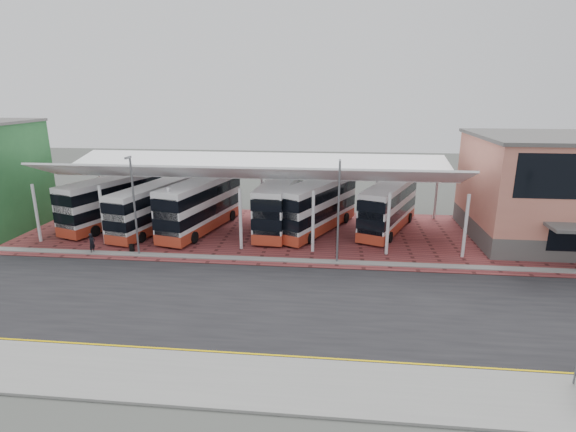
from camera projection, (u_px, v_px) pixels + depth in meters
The scene contains 18 objects.
ground at pixel (306, 298), 29.05m from camera, with size 140.00×140.00×0.00m, color #3F423D.
road at pixel (305, 305), 28.09m from camera, with size 120.00×14.00×0.02m, color black.
forecourt at pixel (337, 235), 41.27m from camera, with size 72.00×16.00×0.06m, color brown.
sidewalk at pixel (292, 385), 20.42m from camera, with size 120.00×4.00×0.14m, color gray.
north_kerb at pixel (311, 261), 34.96m from camera, with size 120.00×0.80×0.14m, color gray.
yellow_line_near at pixel (296, 360), 22.35m from camera, with size 120.00×0.12×0.01m, color #E9BF00.
yellow_line_far at pixel (297, 356), 22.63m from camera, with size 120.00×0.12×0.01m, color #E9BF00.
canopy at pixel (252, 170), 41.39m from camera, with size 37.00×11.63×7.07m.
lamp_west at pixel (134, 203), 35.27m from camera, with size 0.16×0.90×8.07m.
lamp_east at pixel (338, 209), 33.65m from camera, with size 0.16×0.90×8.07m.
bus_0 at pixel (113, 202), 43.90m from camera, with size 6.25×11.53×4.66m.
bus_1 at pixel (152, 208), 42.12m from camera, with size 4.76×10.76×4.32m.
bus_2 at pixel (201, 206), 42.17m from camera, with size 5.26×11.92×4.79m.
bus_3 at pixel (280, 205), 42.57m from camera, with size 3.57×11.64×4.72m.
bus_4 at pixel (317, 206), 41.98m from camera, with size 7.32×11.45×4.71m.
bus_5 at pixel (389, 207), 42.13m from camera, with size 6.44×10.99×4.47m.
pedestrian at pixel (92, 243), 36.55m from camera, with size 0.61×0.40×1.68m, color black.
suitcase at pixel (132, 248), 37.08m from camera, with size 0.35×0.25×0.60m, color black.
Camera 1 is at (1.65, -26.45, 13.06)m, focal length 28.00 mm.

